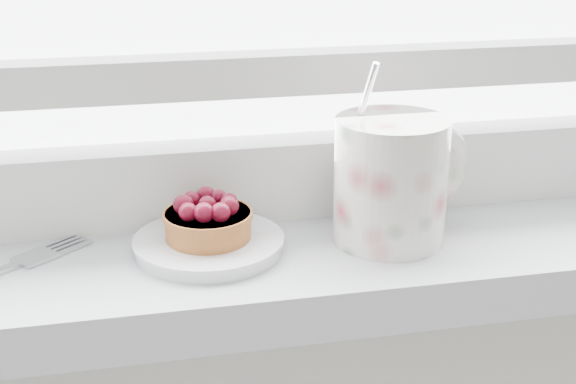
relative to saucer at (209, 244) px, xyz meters
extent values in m
cube|color=silver|center=(0.02, 0.00, -0.03)|extent=(1.60, 0.20, 0.04)
cube|color=silver|center=(0.02, 0.07, 0.03)|extent=(1.30, 0.05, 0.07)
cube|color=silver|center=(0.02, 0.07, 0.12)|extent=(1.30, 0.04, 0.04)
cylinder|color=silver|center=(0.00, 0.00, 0.00)|extent=(0.12, 0.12, 0.01)
cylinder|color=#944F20|center=(0.00, 0.00, 0.02)|extent=(0.07, 0.07, 0.02)
cylinder|color=#944F20|center=(0.00, 0.00, 0.03)|extent=(0.07, 0.07, 0.01)
sphere|color=#460815|center=(0.00, 0.00, 0.03)|extent=(0.01, 0.01, 0.01)
sphere|color=#460815|center=(0.02, 0.01, 0.03)|extent=(0.01, 0.01, 0.01)
sphere|color=#460815|center=(0.01, 0.01, 0.03)|extent=(0.01, 0.01, 0.01)
sphere|color=#460815|center=(0.00, 0.02, 0.04)|extent=(0.02, 0.02, 0.02)
sphere|color=#460815|center=(-0.01, 0.01, 0.03)|extent=(0.01, 0.01, 0.01)
sphere|color=#460815|center=(-0.02, 0.00, 0.04)|extent=(0.02, 0.02, 0.02)
sphere|color=#460815|center=(-0.02, -0.01, 0.04)|extent=(0.02, 0.02, 0.02)
sphere|color=#460815|center=(0.00, -0.02, 0.04)|extent=(0.02, 0.02, 0.02)
sphere|color=#460815|center=(0.01, -0.02, 0.04)|extent=(0.02, 0.02, 0.02)
sphere|color=#460815|center=(0.02, -0.01, 0.04)|extent=(0.02, 0.02, 0.02)
cylinder|color=silver|center=(0.15, -0.01, 0.05)|extent=(0.12, 0.12, 0.11)
cylinder|color=black|center=(0.15, -0.01, 0.10)|extent=(0.08, 0.08, 0.01)
torus|color=silver|center=(0.20, 0.01, 0.05)|extent=(0.07, 0.04, 0.07)
cylinder|color=silver|center=(0.13, 0.01, 0.11)|extent=(0.02, 0.02, 0.07)
cube|color=silver|center=(-0.16, 0.00, 0.00)|extent=(0.02, 0.02, 0.00)
cube|color=silver|center=(-0.14, 0.01, 0.00)|extent=(0.04, 0.04, 0.00)
cube|color=silver|center=(-0.11, 0.03, 0.00)|extent=(0.03, 0.02, 0.00)
cube|color=silver|center=(-0.11, 0.03, 0.00)|extent=(0.03, 0.02, 0.00)
cube|color=silver|center=(-0.12, 0.04, 0.00)|extent=(0.03, 0.02, 0.00)
cube|color=silver|center=(-0.12, 0.04, 0.00)|extent=(0.03, 0.02, 0.00)
camera|label=1|loc=(-0.06, -0.60, 0.27)|focal=50.00mm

